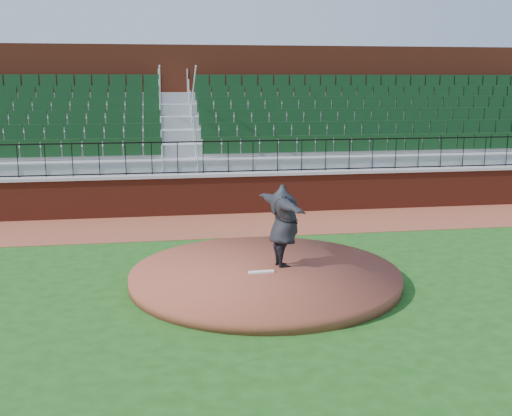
{
  "coord_description": "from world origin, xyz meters",
  "views": [
    {
      "loc": [
        -2.21,
        -12.21,
        4.2
      ],
      "look_at": [
        0.0,
        1.5,
        1.3
      ],
      "focal_mm": 43.36,
      "sensor_mm": 36.0,
      "label": 1
    }
  ],
  "objects": [
    {
      "name": "warning_track",
      "position": [
        0.0,
        5.4,
        0.01
      ],
      "size": [
        34.0,
        3.2,
        0.01
      ],
      "primitive_type": "cube",
      "color": "brown",
      "rests_on": "ground"
    },
    {
      "name": "concourse_wall",
      "position": [
        0.0,
        12.52,
        2.75
      ],
      "size": [
        34.0,
        0.5,
        5.5
      ],
      "primitive_type": "cube",
      "color": "maroon",
      "rests_on": "ground"
    },
    {
      "name": "wall_cap",
      "position": [
        0.0,
        7.0,
        1.25
      ],
      "size": [
        34.0,
        0.45,
        0.1
      ],
      "primitive_type": "cube",
      "color": "#B7B7B7",
      "rests_on": "field_wall"
    },
    {
      "name": "pitcher",
      "position": [
        0.41,
        0.33,
        1.15
      ],
      "size": [
        1.03,
        2.28,
        1.79
      ],
      "primitive_type": "imported",
      "rotation": [
        0.0,
        0.0,
        1.78
      ],
      "color": "black",
      "rests_on": "pitchers_mound"
    },
    {
      "name": "ground",
      "position": [
        0.0,
        0.0,
        0.0
      ],
      "size": [
        90.0,
        90.0,
        0.0
      ],
      "primitive_type": "plane",
      "color": "#194A15",
      "rests_on": "ground"
    },
    {
      "name": "field_wall",
      "position": [
        0.0,
        7.0,
        0.6
      ],
      "size": [
        34.0,
        0.35,
        1.2
      ],
      "primitive_type": "cube",
      "color": "maroon",
      "rests_on": "ground"
    },
    {
      "name": "seating_stands",
      "position": [
        0.0,
        9.72,
        2.3
      ],
      "size": [
        34.0,
        5.1,
        4.6
      ],
      "primitive_type": null,
      "color": "gray",
      "rests_on": "ground"
    },
    {
      "name": "wall_railing",
      "position": [
        0.0,
        7.0,
        1.8
      ],
      "size": [
        34.0,
        0.05,
        1.0
      ],
      "primitive_type": null,
      "color": "black",
      "rests_on": "wall_cap"
    },
    {
      "name": "pitching_rubber",
      "position": [
        -0.14,
        -0.07,
        0.27
      ],
      "size": [
        0.54,
        0.16,
        0.04
      ],
      "primitive_type": "cube",
      "rotation": [
        0.0,
        0.0,
        0.06
      ],
      "color": "white",
      "rests_on": "pitchers_mound"
    },
    {
      "name": "pitchers_mound",
      "position": [
        -0.04,
        0.07,
        0.12
      ],
      "size": [
        5.68,
        5.68,
        0.25
      ],
      "primitive_type": "cylinder",
      "color": "brown",
      "rests_on": "ground"
    }
  ]
}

